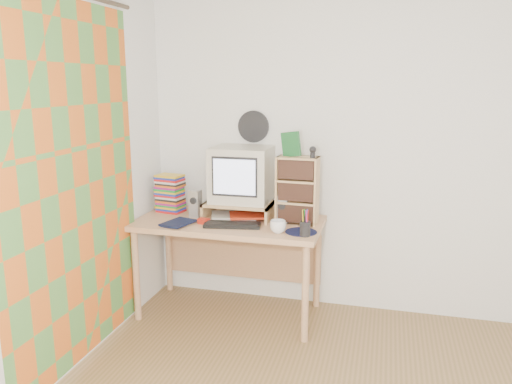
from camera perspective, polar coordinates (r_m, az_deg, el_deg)
The scene contains 20 objects.
back_wall at distance 3.86m, azimuth 13.26°, elevation 4.34°, with size 3.50×3.50×0.00m, color white.
left_wall at distance 2.83m, azimuth -26.34°, elevation 0.47°, with size 3.50×3.50×0.00m, color white.
curtain at distance 3.19m, azimuth -20.03°, elevation 0.42°, with size 2.20×2.20×0.00m, color orange.
wall_disc at distance 3.96m, azimuth -0.30°, elevation 7.48°, with size 0.25×0.25×0.02m, color black.
desk at distance 3.87m, azimuth -2.83°, elevation -4.95°, with size 1.40×0.70×0.75m.
monitor_riser at distance 3.83m, azimuth -1.98°, elevation -1.59°, with size 0.52×0.30×0.12m.
crt_monitor at distance 3.83m, azimuth -1.71°, elevation 2.01°, with size 0.44×0.44×0.42m, color beige.
speaker_left at distance 3.88m, azimuth -6.94°, elevation -1.31°, with size 0.08×0.08×0.21m, color #A6A5A9.
speaker_right at distance 3.70m, azimuth 3.11°, elevation -1.93°, with size 0.08×0.08×0.21m, color #A6A5A9.
keyboard at distance 3.62m, azimuth -2.72°, elevation -3.76°, with size 0.41×0.14×0.03m, color black.
dvd_stack at distance 4.06m, azimuth -9.82°, elevation -0.25°, with size 0.20×0.14×0.29m, color brown, non-canonical shape.
cd_rack at distance 3.66m, azimuth 4.76°, elevation 0.20°, with size 0.30×0.16×0.50m, color tan.
mug at distance 3.46m, azimuth 2.53°, elevation -3.98°, with size 0.11×0.11×0.09m, color white.
diary at distance 3.77m, azimuth -9.92°, elevation -3.15°, with size 0.22×0.16×0.04m, color #0D1533.
mousepad at distance 3.50m, azimuth 5.17°, elevation -4.56°, with size 0.22×0.22×0.00m, color black.
pen_cup at distance 3.40m, azimuth 5.63°, elevation -3.88°, with size 0.07×0.07×0.14m, color black, non-canonical shape.
papers at distance 3.83m, azimuth -1.91°, elevation -2.69°, with size 0.33×0.24×0.04m, color beige, non-canonical shape.
red_box at distance 3.70m, azimuth -6.01°, elevation -3.34°, with size 0.08×0.05×0.04m, color red.
game_box at distance 3.62m, azimuth 4.03°, elevation 5.47°, with size 0.14×0.03×0.18m, color #1A5D2C.
webcam at distance 3.57m, azimuth 6.50°, elevation 4.56°, with size 0.05×0.05×0.08m, color black, non-canonical shape.
Camera 1 is at (0.10, -2.08, 1.78)m, focal length 35.00 mm.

